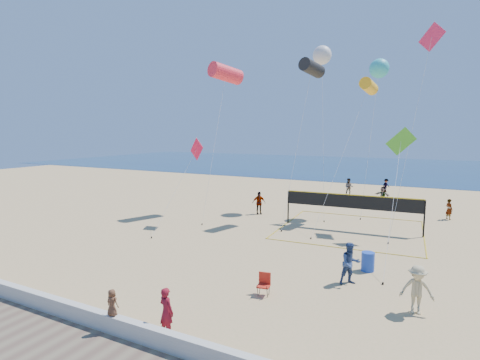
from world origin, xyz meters
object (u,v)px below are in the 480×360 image
at_px(trash_barrel, 368,262).
at_px(camp_chair, 264,283).
at_px(volleyball_net, 352,206).
at_px(woman, 166,312).

bearing_deg(trash_barrel, camp_chair, -125.49).
height_order(trash_barrel, volleyball_net, volleyball_net).
bearing_deg(woman, volleyball_net, -85.93).
height_order(woman, camp_chair, woman).
bearing_deg(volleyball_net, woman, -102.55).
relative_size(woman, camp_chair, 1.59).
distance_m(woman, volleyball_net, 16.46).
height_order(camp_chair, volleyball_net, volleyball_net).
bearing_deg(camp_chair, woman, -120.09).
relative_size(camp_chair, trash_barrel, 1.12).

